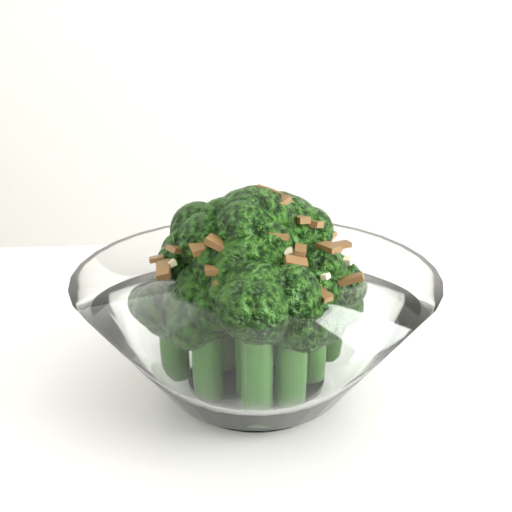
# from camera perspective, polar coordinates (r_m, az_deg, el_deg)

# --- Properties ---
(broccoli_dish) EXTENTS (0.21, 0.21, 0.13)m
(broccoli_dish) POSITION_cam_1_polar(r_m,az_deg,el_deg) (0.43, -0.03, -4.84)
(broccoli_dish) COLOR white
(broccoli_dish) RESTS_ON table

